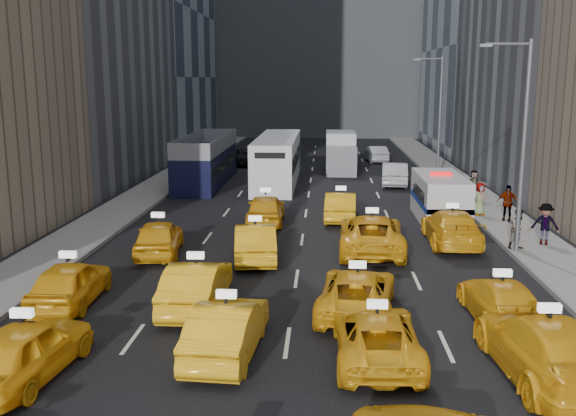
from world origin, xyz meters
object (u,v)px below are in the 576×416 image
object	(u,v)px
nypd_van	(440,198)
double_decker	(206,160)
city_bus	(278,160)
box_truck	(341,152)

from	to	relation	value
nypd_van	double_decker	size ratio (longest dim) A/B	0.51
double_decker	city_bus	size ratio (longest dim) A/B	0.91
city_bus	box_truck	xyz separation A→B (m)	(4.67, 6.39, -0.13)
box_truck	double_decker	bearing A→B (deg)	-145.55
nypd_van	box_truck	world-z (taller)	box_truck
nypd_van	box_truck	bearing A→B (deg)	102.07
city_bus	double_decker	bearing A→B (deg)	-170.51
double_decker	city_bus	xyz separation A→B (m)	(5.04, 0.61, -0.03)
double_decker	nypd_van	bearing A→B (deg)	-42.81
nypd_van	double_decker	world-z (taller)	double_decker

